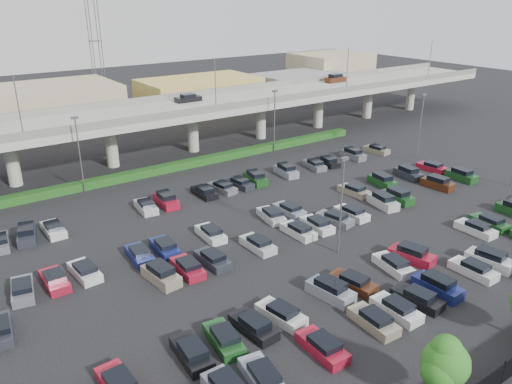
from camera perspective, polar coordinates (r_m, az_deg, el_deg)
ground at (r=57.75m, az=3.83°, el=-3.80°), size 280.00×280.00×0.00m
overpass at (r=81.39m, az=-10.61°, el=8.71°), size 150.00×13.00×15.80m
hedge at (r=77.09m, az=-7.90°, el=3.18°), size 66.00×1.60×1.10m
parked_cars at (r=54.45m, az=6.90°, el=-4.87°), size 63.00×36.67×1.67m
light_poles at (r=54.51m, az=-0.71°, el=1.78°), size 66.90×48.38×10.30m
distant_buildings at (r=113.69m, az=-11.21°, el=10.68°), size 138.00×24.00×9.00m
comm_tower at (r=120.45m, az=-17.94°, el=16.40°), size 2.40×2.40×30.00m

